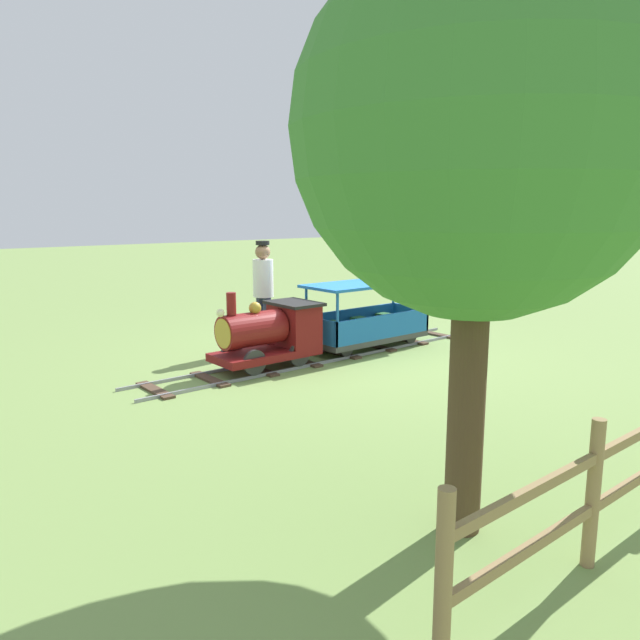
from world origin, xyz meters
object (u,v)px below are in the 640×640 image
(locomotive, at_px, (272,332))
(conductor_person, at_px, (263,286))
(passenger_car, at_px, (368,321))
(oak_tree_near, at_px, (479,133))

(locomotive, relative_size, conductor_person, 0.89)
(passenger_car, xyz_separation_m, conductor_person, (0.95, 1.22, 0.53))
(locomotive, xyz_separation_m, conductor_person, (0.95, -0.53, 0.47))
(conductor_person, height_order, oak_tree_near, oak_tree_near)
(locomotive, bearing_deg, oak_tree_near, 161.37)
(passenger_car, height_order, oak_tree_near, oak_tree_near)
(oak_tree_near, bearing_deg, conductor_person, -20.70)
(locomotive, height_order, conductor_person, conductor_person)
(passenger_car, height_order, conductor_person, conductor_person)
(locomotive, height_order, oak_tree_near, oak_tree_near)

